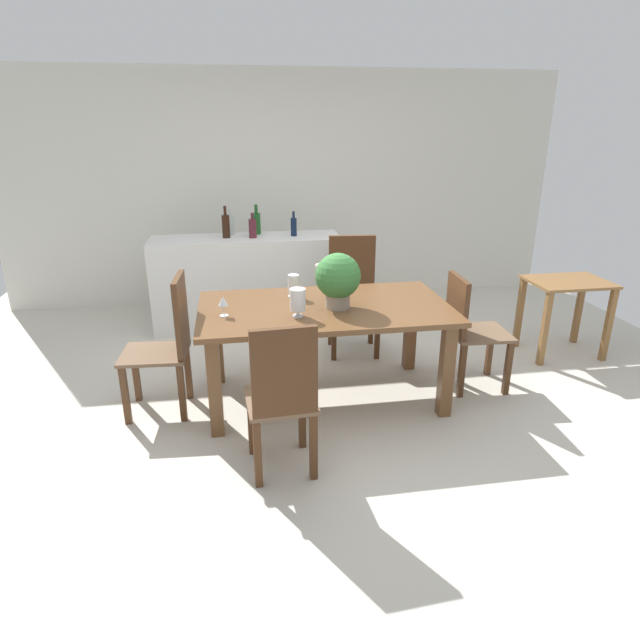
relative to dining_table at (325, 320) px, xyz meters
name	(u,v)px	position (x,y,z in m)	size (l,w,h in m)	color
ground_plane	(323,394)	(0.00, 0.04, -0.65)	(7.04, 7.04, 0.00)	beige
back_wall	(286,189)	(0.00, 2.64, 0.65)	(6.40, 0.10, 2.60)	silver
dining_table	(325,320)	(0.00, 0.00, 0.00)	(1.85, 1.03, 0.76)	brown
chair_far_right	(353,289)	(0.43, 0.95, -0.06)	(0.51, 0.48, 1.06)	#4C2D19
chair_head_end	(169,340)	(-1.14, -0.01, -0.09)	(0.49, 0.45, 1.03)	#4C2D19
chair_foot_end	(468,327)	(1.16, 0.01, -0.13)	(0.47, 0.45, 0.93)	#4C2D19
chair_near_left	(282,395)	(-0.41, -0.94, -0.10)	(0.43, 0.45, 1.00)	#4C2D19
flower_centerpiece	(338,278)	(0.09, -0.05, 0.33)	(0.33, 0.33, 0.41)	gray
crystal_vase_left	(298,300)	(-0.22, -0.20, 0.23)	(0.11, 0.11, 0.20)	silver
crystal_vase_center_near	(294,285)	(-0.20, 0.25, 0.21)	(0.09, 0.09, 0.18)	silver
wine_glass	(223,302)	(-0.73, -0.10, 0.21)	(0.07, 0.07, 0.14)	silver
kitchen_counter	(248,282)	(-0.52, 1.73, -0.18)	(1.92, 0.54, 0.94)	silver
wine_bottle_tall	(294,226)	(-0.02, 1.72, 0.39)	(0.06, 0.06, 0.25)	#0F1E38
wine_bottle_dark	(253,228)	(-0.44, 1.70, 0.39)	(0.08, 0.08, 0.25)	#511E28
wine_bottle_amber	(257,223)	(-0.39, 1.88, 0.41)	(0.08, 0.08, 0.30)	#194C1E
wine_bottle_clear	(230,225)	(-0.66, 1.89, 0.39)	(0.07, 0.07, 0.26)	#B2BFB7
wine_bottle_green	(226,226)	(-0.70, 1.74, 0.41)	(0.08, 0.08, 0.32)	black
side_table	(566,298)	(2.30, 0.49, -0.11)	(0.69, 0.51, 0.70)	brown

